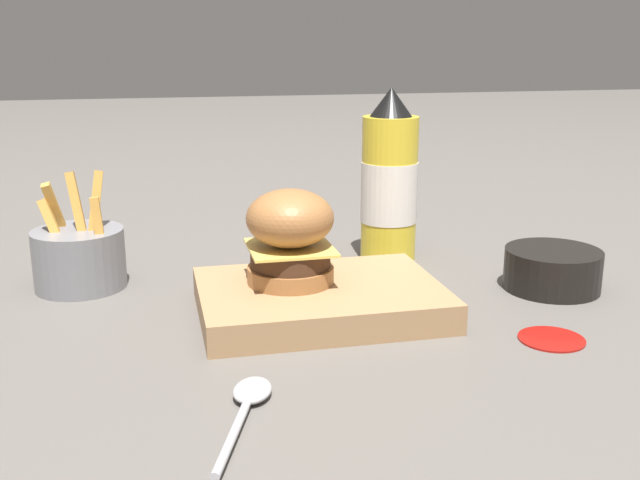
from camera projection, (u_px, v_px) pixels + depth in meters
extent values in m
plane|color=#5B5651|center=(341.00, 315.00, 0.80)|extent=(6.00, 6.00, 0.00)
cube|color=#A37A51|center=(320.00, 299.00, 0.80)|extent=(0.26, 0.19, 0.03)
cylinder|color=#9E6638|center=(291.00, 274.00, 0.81)|extent=(0.09, 0.09, 0.02)
cylinder|color=#422819|center=(290.00, 258.00, 0.80)|extent=(0.09, 0.09, 0.02)
cube|color=#EAC656|center=(290.00, 248.00, 0.80)|extent=(0.09, 0.09, 0.00)
ellipsoid|color=#9E6638|center=(290.00, 218.00, 0.79)|extent=(0.09, 0.09, 0.06)
cylinder|color=yellow|center=(389.00, 189.00, 0.98)|extent=(0.07, 0.07, 0.19)
cylinder|color=white|center=(389.00, 192.00, 0.98)|extent=(0.07, 0.07, 0.08)
cone|color=black|center=(391.00, 102.00, 0.95)|extent=(0.05, 0.05, 0.04)
cylinder|color=slate|center=(79.00, 259.00, 0.88)|extent=(0.11, 0.11, 0.07)
cube|color=gold|center=(78.00, 213.00, 0.87)|extent=(0.02, 0.03, 0.10)
cube|color=gold|center=(53.00, 227.00, 0.86)|extent=(0.03, 0.03, 0.07)
cube|color=gold|center=(95.00, 212.00, 0.87)|extent=(0.03, 0.03, 0.10)
cube|color=gold|center=(99.00, 228.00, 0.85)|extent=(0.02, 0.02, 0.07)
cube|color=gold|center=(57.00, 215.00, 0.88)|extent=(0.03, 0.03, 0.08)
cylinder|color=black|center=(552.00, 269.00, 0.88)|extent=(0.11, 0.11, 0.05)
cylinder|color=#669356|center=(554.00, 252.00, 0.87)|extent=(0.09, 0.09, 0.01)
cylinder|color=#B2B2B7|center=(232.00, 437.00, 0.55)|extent=(0.04, 0.10, 0.01)
ellipsoid|color=#B2B2B7|center=(252.00, 390.00, 0.62)|extent=(0.04, 0.05, 0.01)
cylinder|color=#9E140F|center=(552.00, 338.00, 0.73)|extent=(0.07, 0.07, 0.00)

